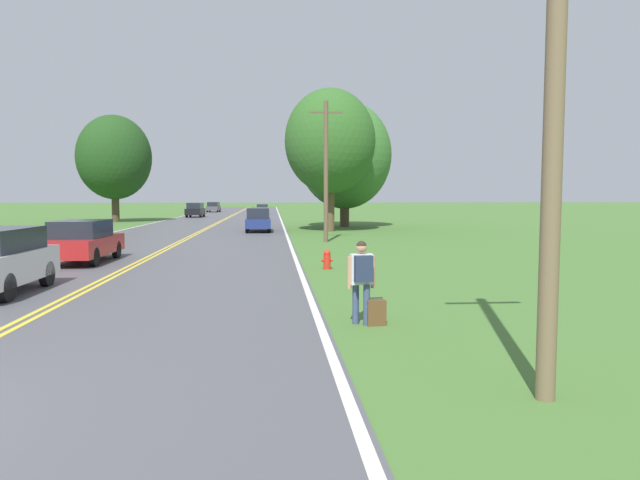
# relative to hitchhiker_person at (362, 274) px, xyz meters

# --- Properties ---
(hitchhiker_person) EXTENTS (0.56, 0.41, 1.65)m
(hitchhiker_person) POSITION_rel_hitchhiker_person_xyz_m (0.00, 0.00, 0.00)
(hitchhiker_person) COLOR #38476B
(hitchhiker_person) RESTS_ON ground
(suitcase) EXTENTS (0.39, 0.23, 0.55)m
(suitcase) POSITION_rel_hitchhiker_person_xyz_m (0.28, -0.06, -0.76)
(suitcase) COLOR brown
(suitcase) RESTS_ON ground
(fire_hydrant) EXTENTS (0.41, 0.25, 0.67)m
(fire_hydrant) POSITION_rel_hitchhiker_person_xyz_m (0.14, 8.48, -0.67)
(fire_hydrant) COLOR red
(fire_hydrant) RESTS_ON ground
(utility_pole_foreground) EXTENTS (1.80, 0.24, 8.73)m
(utility_pole_foreground) POSITION_rel_hitchhiker_person_xyz_m (1.64, -4.23, 3.51)
(utility_pole_foreground) COLOR brown
(utility_pole_foreground) RESTS_ON ground
(utility_pole_midground) EXTENTS (1.80, 0.24, 7.58)m
(utility_pole_midground) POSITION_rel_hitchhiker_person_xyz_m (1.18, 19.89, 2.93)
(utility_pole_midground) COLOR brown
(utility_pole_midground) RESTS_ON ground
(tree_left_verge) EXTENTS (6.36, 6.36, 9.99)m
(tree_left_verge) POSITION_rel_hitchhiker_person_xyz_m (2.35, 29.23, 5.30)
(tree_left_verge) COLOR brown
(tree_left_verge) RESTS_ON ground
(tree_behind_sign) EXTENTS (7.48, 7.48, 10.07)m
(tree_behind_sign) POSITION_rel_hitchhiker_person_xyz_m (4.12, 34.89, 4.74)
(tree_behind_sign) COLOR #473828
(tree_behind_sign) RESTS_ON ground
(tree_mid_treeline) EXTENTS (6.96, 6.96, 10.17)m
(tree_mid_treeline) POSITION_rel_hitchhiker_person_xyz_m (-16.72, 45.37, 5.14)
(tree_mid_treeline) COLOR #473828
(tree_mid_treeline) RESTS_ON ground
(car_red_sedan_mid_near) EXTENTS (1.91, 4.57, 1.60)m
(car_red_sedan_mid_near) POSITION_rel_hitchhiker_person_xyz_m (-8.86, 11.21, -0.19)
(car_red_sedan_mid_near) COLOR black
(car_red_sedan_mid_near) RESTS_ON ground
(car_dark_blue_suv_mid_far) EXTENTS (1.80, 4.67, 1.67)m
(car_dark_blue_suv_mid_far) POSITION_rel_hitchhiker_person_xyz_m (-2.71, 29.33, -0.12)
(car_dark_blue_suv_mid_far) COLOR black
(car_dark_blue_suv_mid_far) RESTS_ON ground
(car_black_hatchback_receding) EXTENTS (1.95, 3.83, 1.69)m
(car_black_hatchback_receding) POSITION_rel_hitchhiker_person_xyz_m (-10.67, 56.66, -0.12)
(car_black_hatchback_receding) COLOR black
(car_black_hatchback_receding) RESTS_ON ground
(car_champagne_sedan_distant) EXTENTS (1.80, 4.05, 1.35)m
(car_champagne_sedan_distant) POSITION_rel_hitchhiker_person_xyz_m (-3.07, 68.03, -0.31)
(car_champagne_sedan_distant) COLOR black
(car_champagne_sedan_distant) RESTS_ON ground
(car_dark_grey_van_horizon) EXTENTS (1.94, 4.01, 1.54)m
(car_dark_grey_van_horizon) POSITION_rel_hitchhiker_person_xyz_m (-10.68, 77.69, -0.20)
(car_dark_grey_van_horizon) COLOR black
(car_dark_grey_van_horizon) RESTS_ON ground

